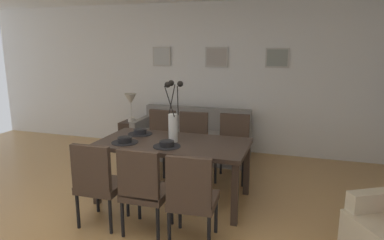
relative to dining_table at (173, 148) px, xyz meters
The scene contains 22 objects.
ground_plane 1.22m from the dining_table, 100.65° to the right, with size 9.00×9.00×0.00m, color tan.
back_wall_panel 2.34m from the dining_table, 94.84° to the left, with size 9.00×0.10×2.60m, color silver.
dining_table is the anchor object (origin of this frame).
dining_chair_near_left 1.01m from the dining_table, 121.30° to the right, with size 0.45×0.45×0.92m.
dining_chair_near_right 1.03m from the dining_table, 122.21° to the left, with size 0.46×0.46×0.92m.
dining_chair_far_left 0.88m from the dining_table, 89.30° to the right, with size 0.44×0.44×0.92m.
dining_chair_far_right 0.86m from the dining_table, 91.99° to the left, with size 0.47×0.47×0.92m.
dining_chair_mid_left 1.05m from the dining_table, 59.95° to the right, with size 0.47×0.47×0.92m.
dining_chair_mid_right 1.07m from the dining_table, 57.88° to the left, with size 0.45×0.45×0.92m.
centerpiece_vase 0.36m from the dining_table, 55.35° to the left, with size 0.21×0.23×0.73m.
placemat_near_left 0.58m from the dining_table, 158.87° to the right, with size 0.32×0.32×0.01m, color black.
bowl_near_left 0.59m from the dining_table, 158.87° to the right, with size 0.17×0.17×0.07m.
placemat_near_right 0.58m from the dining_table, 158.87° to the left, with size 0.32×0.32×0.01m, color black.
bowl_near_right 0.59m from the dining_table, 158.87° to the left, with size 0.17×0.17×0.07m.
placemat_far_left 0.22m from the dining_table, 90.00° to the right, with size 0.32×0.32×0.01m, color black.
bowl_far_left 0.24m from the dining_table, 90.00° to the right, with size 0.17×0.17×0.07m.
sofa 1.75m from the dining_table, 99.62° to the left, with size 1.91×0.84×0.80m.
side_table 2.28m from the dining_table, 130.30° to the left, with size 0.36×0.36×0.52m, color #33261E.
table_lamp 2.26m from the dining_table, 130.30° to the left, with size 0.22×0.22×0.51m.
framed_picture_left 2.60m from the dining_table, 115.32° to the left, with size 0.35×0.03×0.34m.
framed_picture_center 2.39m from the dining_table, 90.00° to the left, with size 0.40×0.03×0.35m.
framed_picture_right 2.60m from the dining_table, 64.68° to the left, with size 0.39×0.03×0.32m.
Camera 1 is at (1.62, -2.75, 1.90)m, focal length 32.34 mm.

